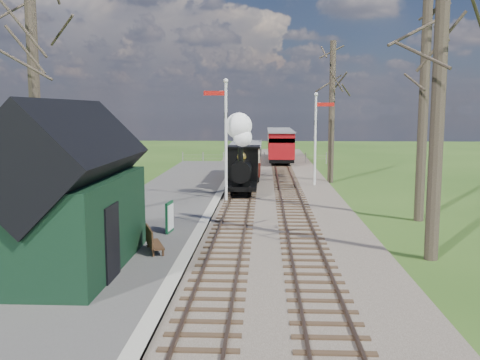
# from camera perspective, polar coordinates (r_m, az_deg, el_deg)

# --- Properties ---
(ground) EXTENTS (140.00, 140.00, 0.00)m
(ground) POSITION_cam_1_polar(r_m,az_deg,el_deg) (11.70, -3.83, -16.13)
(ground) COLOR #294A17
(ground) RESTS_ON ground
(distant_hills) EXTENTS (114.40, 48.00, 22.02)m
(distant_hills) POSITION_cam_1_polar(r_m,az_deg,el_deg) (77.88, 2.73, -8.06)
(distant_hills) COLOR #385B23
(distant_hills) RESTS_ON ground
(ballast_bed) EXTENTS (8.00, 60.00, 0.10)m
(ballast_bed) POSITION_cam_1_polar(r_m,az_deg,el_deg) (32.97, 2.75, -0.59)
(ballast_bed) COLOR brown
(ballast_bed) RESTS_ON ground
(track_near) EXTENTS (1.60, 60.00, 0.15)m
(track_near) POSITION_cam_1_polar(r_m,az_deg,el_deg) (32.99, 0.49, -0.49)
(track_near) COLOR brown
(track_near) RESTS_ON ground
(track_far) EXTENTS (1.60, 60.00, 0.15)m
(track_far) POSITION_cam_1_polar(r_m,az_deg,el_deg) (32.99, 5.00, -0.51)
(track_far) COLOR brown
(track_far) RESTS_ON ground
(platform) EXTENTS (5.00, 44.00, 0.20)m
(platform) POSITION_cam_1_polar(r_m,az_deg,el_deg) (25.52, -8.10, -2.92)
(platform) COLOR #474442
(platform) RESTS_ON ground
(coping_strip) EXTENTS (0.40, 44.00, 0.21)m
(coping_strip) POSITION_cam_1_polar(r_m,az_deg,el_deg) (25.19, -2.95, -2.98)
(coping_strip) COLOR #B2AD9E
(coping_strip) RESTS_ON ground
(station_shed) EXTENTS (3.25, 6.30, 4.78)m
(station_shed) POSITION_cam_1_polar(r_m,az_deg,el_deg) (15.85, -17.85, -1.64)
(station_shed) COLOR black
(station_shed) RESTS_ON platform
(semaphore_near) EXTENTS (1.22, 0.24, 6.22)m
(semaphore_near) POSITION_cam_1_polar(r_m,az_deg,el_deg) (26.74, -1.65, 5.22)
(semaphore_near) COLOR silver
(semaphore_near) RESTS_ON ground
(semaphore_far) EXTENTS (1.22, 0.24, 5.72)m
(semaphore_far) POSITION_cam_1_polar(r_m,az_deg,el_deg) (32.82, 8.18, 5.10)
(semaphore_far) COLOR silver
(semaphore_far) RESTS_ON ground
(bare_trees) EXTENTS (15.51, 22.39, 12.00)m
(bare_trees) POSITION_cam_1_polar(r_m,az_deg,el_deg) (20.75, 2.95, 8.94)
(bare_trees) COLOR #382D23
(bare_trees) RESTS_ON ground
(fence_line) EXTENTS (12.60, 0.08, 1.00)m
(fence_line) POSITION_cam_1_polar(r_m,az_deg,el_deg) (46.84, 1.52, 2.43)
(fence_line) COLOR slate
(fence_line) RESTS_ON ground
(locomotive) EXTENTS (1.74, 4.06, 4.35)m
(locomotive) POSITION_cam_1_polar(r_m,az_deg,el_deg) (28.97, 0.18, 2.21)
(locomotive) COLOR black
(locomotive) RESTS_ON ground
(coach) EXTENTS (2.03, 6.96, 2.14)m
(coach) POSITION_cam_1_polar(r_m,az_deg,el_deg) (35.05, 0.63, 2.25)
(coach) COLOR black
(coach) RESTS_ON ground
(red_carriage_a) EXTENTS (2.23, 5.52, 2.35)m
(red_carriage_a) POSITION_cam_1_polar(r_m,az_deg,el_deg) (45.81, 4.38, 3.62)
(red_carriage_a) COLOR black
(red_carriage_a) RESTS_ON ground
(red_carriage_b) EXTENTS (2.23, 5.52, 2.35)m
(red_carriage_b) POSITION_cam_1_polar(r_m,az_deg,el_deg) (51.29, 4.20, 4.04)
(red_carriage_b) COLOR black
(red_carriage_b) RESTS_ON ground
(sign_board) EXTENTS (0.19, 0.78, 1.14)m
(sign_board) POSITION_cam_1_polar(r_m,az_deg,el_deg) (19.86, -7.51, -3.94)
(sign_board) COLOR #0E4323
(sign_board) RESTS_ON platform
(bench) EXTENTS (0.85, 1.43, 0.78)m
(bench) POSITION_cam_1_polar(r_m,az_deg,el_deg) (17.30, -9.36, -6.37)
(bench) COLOR #412917
(bench) RESTS_ON platform
(person) EXTENTS (0.32, 0.47, 1.23)m
(person) POSITION_cam_1_polar(r_m,az_deg,el_deg) (18.66, -10.47, -4.60)
(person) COLOR #1B1D31
(person) RESTS_ON platform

